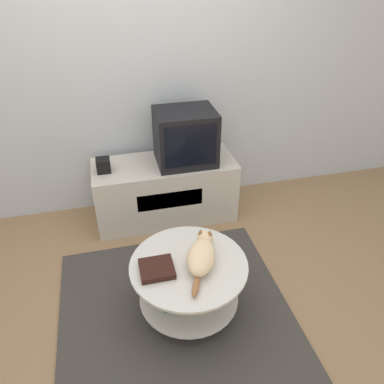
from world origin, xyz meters
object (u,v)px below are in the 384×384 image
cat (201,255)px  speaker (103,165)px  tv (185,137)px  dvd_box (157,269)px

cat → speaker: bearing=49.1°
tv → speaker: size_ratio=4.35×
tv → dvd_box: size_ratio=2.35×
cat → tv: bearing=15.2°
tv → speaker: (-0.69, -0.01, -0.17)m
dvd_box → cat: (0.29, 0.01, 0.04)m
speaker → dvd_box: (0.25, -1.11, -0.15)m
dvd_box → cat: 0.29m
tv → speaker: bearing=-179.5°
tv → cat: bearing=-97.8°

